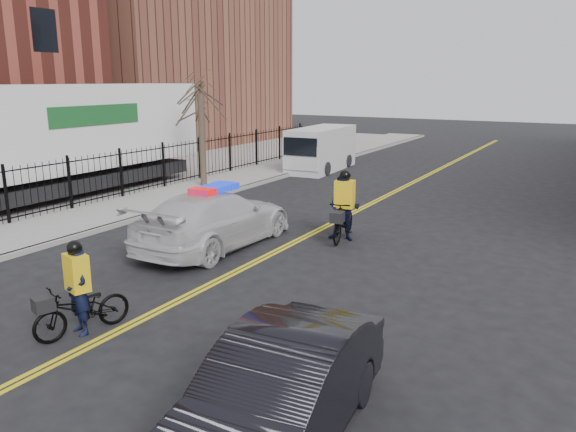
# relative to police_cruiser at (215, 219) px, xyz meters

# --- Properties ---
(ground) EXTENTS (120.00, 120.00, 0.00)m
(ground) POSITION_rel_police_cruiser_xyz_m (1.79, -3.12, -0.83)
(ground) COLOR black
(ground) RESTS_ON ground
(center_line_left) EXTENTS (0.10, 60.00, 0.01)m
(center_line_left) POSITION_rel_police_cruiser_xyz_m (1.71, 4.88, -0.82)
(center_line_left) COLOR gold
(center_line_left) RESTS_ON ground
(center_line_right) EXTENTS (0.10, 60.00, 0.01)m
(center_line_right) POSITION_rel_police_cruiser_xyz_m (1.87, 4.88, -0.82)
(center_line_right) COLOR gold
(center_line_right) RESTS_ON ground
(sidewalk) EXTENTS (3.00, 60.00, 0.15)m
(sidewalk) POSITION_rel_police_cruiser_xyz_m (-5.71, 4.88, -0.75)
(sidewalk) COLOR gray
(sidewalk) RESTS_ON ground
(curb) EXTENTS (0.20, 60.00, 0.15)m
(curb) POSITION_rel_police_cruiser_xyz_m (-4.21, 4.88, -0.75)
(curb) COLOR gray
(curb) RESTS_ON ground
(iron_fence) EXTENTS (0.12, 28.00, 2.00)m
(iron_fence) POSITION_rel_police_cruiser_xyz_m (-7.21, 4.88, 0.17)
(iron_fence) COLOR black
(iron_fence) RESTS_ON ground
(lot_pad) EXTENTS (18.00, 60.00, 0.02)m
(lot_pad) POSITION_rel_police_cruiser_xyz_m (-16.21, 4.88, -0.82)
(lot_pad) COLOR gray
(lot_pad) RESTS_ON ground
(warehouse_far) EXTENTS (14.00, 18.00, 14.00)m
(warehouse_far) POSITION_rel_police_cruiser_xyz_m (-21.21, 20.88, 6.17)
(warehouse_far) COLOR brown
(warehouse_far) RESTS_ON ground
(street_tree) EXTENTS (3.20, 3.20, 4.80)m
(street_tree) POSITION_rel_police_cruiser_xyz_m (-5.81, 6.88, 2.71)
(street_tree) COLOR #3C3123
(street_tree) RESTS_ON sidewalk
(police_cruiser) EXTENTS (2.34, 5.68, 1.80)m
(police_cruiser) POSITION_rel_police_cruiser_xyz_m (0.00, 0.00, 0.00)
(police_cruiser) COLOR silver
(police_cruiser) RESTS_ON ground
(dark_sedan) EXTENTS (2.03, 4.73, 1.51)m
(dark_sedan) POSITION_rel_police_cruiser_xyz_m (6.26, -6.97, -0.07)
(dark_sedan) COLOR black
(dark_sedan) RESTS_ON ground
(cargo_van) EXTENTS (2.36, 5.52, 2.26)m
(cargo_van) POSITION_rel_police_cruiser_xyz_m (-3.70, 14.18, 0.28)
(cargo_van) COLOR silver
(cargo_van) RESTS_ON ground
(semi_trailer) EXTENTS (2.97, 14.60, 4.55)m
(semi_trailer) POSITION_rel_police_cruiser_xyz_m (-9.57, 1.97, 1.75)
(semi_trailer) COLOR white
(semi_trailer) RESTS_ON ground
(cyclist_near) EXTENTS (1.19, 1.99, 1.85)m
(cyclist_near) POSITION_rel_police_cruiser_xyz_m (1.22, -5.91, -0.19)
(cyclist_near) COLOR black
(cyclist_near) RESTS_ON ground
(cyclist_far) EXTENTS (1.07, 2.20, 2.15)m
(cyclist_far) POSITION_rel_police_cruiser_xyz_m (2.96, 2.45, 0.02)
(cyclist_far) COLOR black
(cyclist_far) RESTS_ON ground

